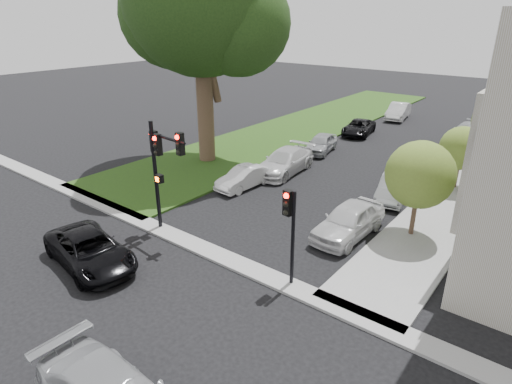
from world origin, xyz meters
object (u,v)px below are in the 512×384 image
Objects in this scene: car_parked_4 at (467,132)px; car_parked_2 at (425,160)px; traffic_signal_main at (160,158)px; car_parked_9 at (398,111)px; small_tree_c at (491,121)px; car_parked_8 at (359,127)px; car_parked_5 at (244,178)px; car_cross_near at (90,250)px; car_parked_6 at (285,162)px; car_parked_7 at (321,143)px; small_tree_b at (462,148)px; traffic_signal_secondary at (290,220)px; car_parked_1 at (393,188)px; small_tree_a at (420,175)px; car_parked_0 at (349,221)px.

car_parked_2 is at bearing -86.97° from car_parked_4.
car_parked_9 is (-0.11, 30.30, -2.93)m from traffic_signal_main.
car_parked_8 is (-10.15, 0.13, -2.04)m from small_tree_c.
car_parked_5 is (-0.59, 6.64, -3.07)m from traffic_signal_main.
traffic_signal_main reaches higher than car_parked_9.
car_parked_2 is 15.75m from car_parked_9.
car_parked_5 is 0.84× the size of car_parked_8.
car_cross_near is at bearing -99.65° from car_parked_8.
car_parked_4 is at bearing 74.65° from traffic_signal_main.
car_parked_5 is (-7.69, -9.66, -0.16)m from car_parked_2.
car_parked_6 is 19.98m from car_parked_9.
car_parked_2 is 1.41× the size of car_parked_7.
traffic_signal_main is 1.14× the size of car_parked_9.
small_tree_b is 0.83× the size of car_parked_8.
small_tree_c reaches higher than car_parked_4.
car_parked_8 is at bearing -148.25° from car_parked_4.
traffic_signal_main is at bearing 7.59° from car_cross_near.
car_cross_near is at bearing -98.11° from car_parked_2.
small_tree_c is at bearing 66.68° from traffic_signal_main.
car_parked_9 is at bearing 90.20° from traffic_signal_main.
car_parked_8 is at bearing 10.18° from car_cross_near.
traffic_signal_main is 7.24m from traffic_signal_secondary.
small_tree_b is 0.95× the size of small_tree_c.
small_tree_c is 0.80× the size of car_cross_near.
car_parked_1 is 8.71m from car_parked_5.
car_parked_5 is at bearing -101.69° from car_parked_6.
small_tree_b is 0.97× the size of traffic_signal_secondary.
car_parked_2 is 12.35m from car_parked_5.
car_parked_4 is at bearing 17.14° from car_parked_8.
car_parked_1 is at bearing -45.48° from car_parked_7.
car_parked_5 is (-10.17, -0.21, -2.45)m from small_tree_a.
car_cross_near is 11.59m from car_parked_0.
small_tree_a reaches higher than car_parked_0.
car_parked_4 is at bearing 100.50° from car_parked_2.
car_parked_9 is (-9.68, 8.09, -1.90)m from small_tree_c.
car_parked_8 is at bearing 116.22° from car_parked_0.
traffic_signal_main is 7.34m from car_parked_5.
car_parked_5 is (-10.17, -15.57, -2.04)m from small_tree_c.
traffic_signal_secondary is 31.27m from car_parked_9.
traffic_signal_secondary is at bearing -101.87° from car_parked_1.
small_tree_a is 7.31m from traffic_signal_secondary.
small_tree_b is 14.58m from traffic_signal_secondary.
traffic_signal_main is at bearing -98.89° from car_parked_9.
traffic_signal_secondary is 0.69× the size of car_parked_2.
car_parked_9 is (-7.29, 30.35, -1.99)m from traffic_signal_secondary.
car_parked_4 reaches higher than car_parked_5.
car_cross_near is 21.56m from car_parked_2.
car_parked_4 is at bearing 118.50° from small_tree_c.
car_parked_2 reaches higher than car_parked_4.
car_parked_2 reaches higher than car_parked_5.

